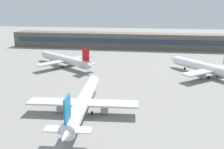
% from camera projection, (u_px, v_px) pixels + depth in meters
% --- Properties ---
extents(ground_plane, '(400.00, 400.00, 0.00)m').
position_uv_depth(ground_plane, '(103.00, 83.00, 84.18)').
color(ground_plane, gray).
extents(terminal_building, '(137.70, 12.13, 9.00)m').
position_uv_depth(terminal_building, '(125.00, 41.00, 149.81)').
color(terminal_building, '#5B564C').
rests_on(terminal_building, ground_plane).
extents(airplane_near, '(27.11, 38.81, 9.58)m').
position_uv_depth(airplane_near, '(84.00, 100.00, 61.00)').
color(airplane_near, white).
rests_on(airplane_near, ground_plane).
extents(airplane_mid, '(28.61, 32.17, 9.85)m').
position_uv_depth(airplane_mid, '(209.00, 68.00, 90.62)').
color(airplane_mid, white).
rests_on(airplane_mid, ground_plane).
extents(airplane_far, '(32.51, 25.62, 9.45)m').
position_uv_depth(airplane_far, '(64.00, 59.00, 106.00)').
color(airplane_far, silver).
rests_on(airplane_far, ground_plane).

